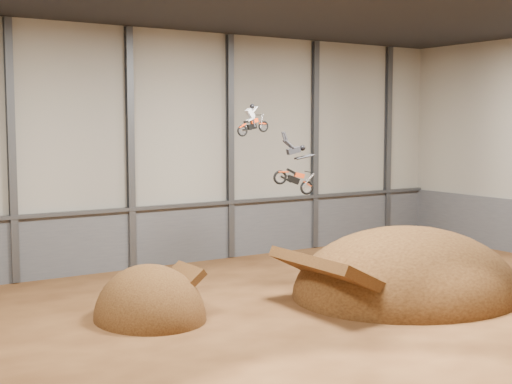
{
  "coord_description": "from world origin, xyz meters",
  "views": [
    {
      "loc": [
        -19.47,
        -23.53,
        8.52
      ],
      "look_at": [
        -1.7,
        4.0,
        5.33
      ],
      "focal_mm": 50.0,
      "sensor_mm": 36.0,
      "label": 1
    }
  ],
  "objects_px": {
    "landing_ramp": "(406,295)",
    "fmx_rider_a": "(254,118)",
    "takeoff_ramp": "(150,319)",
    "fmx_rider_b": "(291,164)"
  },
  "relations": [
    {
      "from": "landing_ramp",
      "to": "fmx_rider_a",
      "type": "bearing_deg",
      "value": 135.87
    },
    {
      "from": "landing_ramp",
      "to": "fmx_rider_b",
      "type": "height_order",
      "value": "fmx_rider_b"
    },
    {
      "from": "takeoff_ramp",
      "to": "fmx_rider_b",
      "type": "bearing_deg",
      "value": 3.46
    },
    {
      "from": "takeoff_ramp",
      "to": "fmx_rider_b",
      "type": "distance_m",
      "value": 10.24
    },
    {
      "from": "takeoff_ramp",
      "to": "landing_ramp",
      "type": "height_order",
      "value": "landing_ramp"
    },
    {
      "from": "fmx_rider_b",
      "to": "landing_ramp",
      "type": "bearing_deg",
      "value": -21.32
    },
    {
      "from": "takeoff_ramp",
      "to": "fmx_rider_a",
      "type": "relative_size",
      "value": 3.01
    },
    {
      "from": "landing_ramp",
      "to": "fmx_rider_a",
      "type": "distance_m",
      "value": 11.69
    },
    {
      "from": "landing_ramp",
      "to": "fmx_rider_a",
      "type": "height_order",
      "value": "fmx_rider_a"
    },
    {
      "from": "takeoff_ramp",
      "to": "landing_ramp",
      "type": "xyz_separation_m",
      "value": [
        12.53,
        -2.91,
        0.0
      ]
    }
  ]
}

